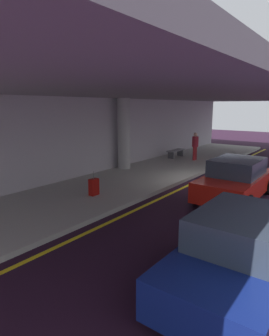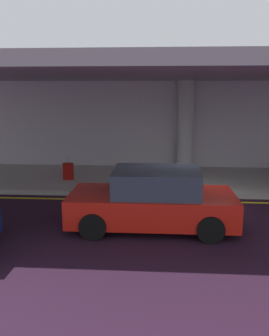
{
  "view_description": "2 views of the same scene",
  "coord_description": "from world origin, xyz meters",
  "views": [
    {
      "loc": [
        -11.91,
        -4.88,
        3.4
      ],
      "look_at": [
        -2.64,
        2.05,
        0.94
      ],
      "focal_mm": 31.26,
      "sensor_mm": 36.0,
      "label": 1
    },
    {
      "loc": [
        -1.12,
        -10.15,
        3.4
      ],
      "look_at": [
        -1.9,
        1.53,
        0.85
      ],
      "focal_mm": 38.16,
      "sensor_mm": 36.0,
      "label": 2
    }
  ],
  "objects": [
    {
      "name": "sidewalk",
      "position": [
        0.0,
        3.1,
        0.07
      ],
      "size": [
        26.0,
        4.2,
        0.15
      ],
      "primitive_type": "cube",
      "color": "#AAABA2",
      "rests_on": "ground"
    },
    {
      "name": "suitcase_upright_primary",
      "position": [
        -4.44,
        2.59,
        0.46
      ],
      "size": [
        0.36,
        0.22,
        0.9
      ],
      "rotation": [
        0.0,
        0.0,
        0.08
      ],
      "color": "#9A0E0A",
      "rests_on": "sidewalk"
    },
    {
      "name": "car_red",
      "position": [
        -1.23,
        -1.59,
        0.71
      ],
      "size": [
        4.1,
        1.92,
        1.5
      ],
      "rotation": [
        0.0,
        0.0,
        -0.07
      ],
      "color": "red",
      "rests_on": "ground"
    },
    {
      "name": "support_column_left_mid",
      "position": [
        0.0,
        4.72,
        1.97
      ],
      "size": [
        0.66,
        0.66,
        3.65
      ],
      "primitive_type": "cylinder",
      "color": "#A9A9A9",
      "rests_on": "sidewalk"
    },
    {
      "name": "ground_plane",
      "position": [
        0.0,
        0.0,
        0.0
      ],
      "size": [
        60.0,
        60.0,
        0.0
      ],
      "primitive_type": "plane",
      "color": "black"
    },
    {
      "name": "terminal_back_wall",
      "position": [
        0.0,
        5.35,
        1.9
      ],
      "size": [
        26.0,
        0.3,
        3.8
      ],
      "primitive_type": "cube",
      "color": "#B5AFB8",
      "rests_on": "ground"
    },
    {
      "name": "lane_stripe_yellow",
      "position": [
        0.0,
        0.63,
        0.0
      ],
      "size": [
        26.0,
        0.14,
        0.01
      ],
      "primitive_type": "cube",
      "color": "yellow",
      "rests_on": "ground"
    },
    {
      "name": "traveler_with_luggage",
      "position": [
        4.46,
        2.75,
        1.11
      ],
      "size": [
        0.38,
        0.38,
        1.68
      ],
      "rotation": [
        0.0,
        0.0,
        0.71
      ],
      "color": "maroon",
      "rests_on": "sidewalk"
    },
    {
      "name": "ceiling_overhang",
      "position": [
        0.0,
        2.6,
        3.95
      ],
      "size": [
        28.0,
        13.2,
        0.3
      ],
      "primitive_type": "cube",
      "color": "slate",
      "rests_on": "support_column_far_left"
    },
    {
      "name": "car_navy",
      "position": [
        -6.72,
        -3.48,
        0.71
      ],
      "size": [
        4.1,
        1.92,
        1.5
      ],
      "rotation": [
        0.0,
        0.0,
        3.1
      ],
      "color": "navy",
      "rests_on": "ground"
    },
    {
      "name": "bench_metal",
      "position": [
        4.67,
        4.19,
        0.5
      ],
      "size": [
        1.6,
        0.5,
        0.48
      ],
      "color": "slate",
      "rests_on": "sidewalk"
    }
  ]
}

